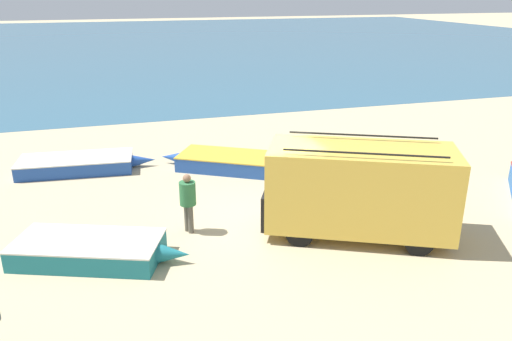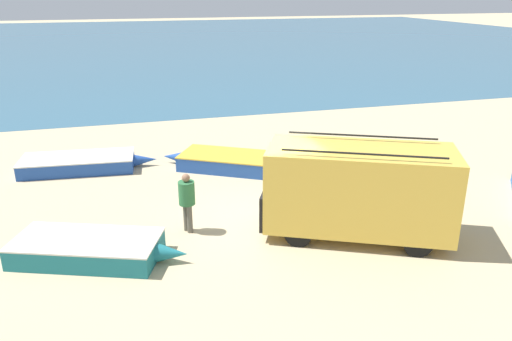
{
  "view_description": "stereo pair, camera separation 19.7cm",
  "coord_description": "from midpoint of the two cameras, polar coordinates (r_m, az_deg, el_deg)",
  "views": [
    {
      "loc": [
        -3.8,
        -11.87,
        6.1
      ],
      "look_at": [
        0.18,
        1.44,
        1.0
      ],
      "focal_mm": 35.0,
      "sensor_mm": 36.0,
      "label": 1
    },
    {
      "loc": [
        -3.61,
        -11.93,
        6.1
      ],
      "look_at": [
        0.18,
        1.44,
        1.0
      ],
      "focal_mm": 35.0,
      "sensor_mm": 36.0,
      "label": 2
    }
  ],
  "objects": [
    {
      "name": "ground_plane",
      "position": [
        13.87,
        0.58,
        -5.92
      ],
      "size": [
        200.0,
        200.0,
        0.0
      ],
      "primitive_type": "plane",
      "color": "tan"
    },
    {
      "name": "sea_water",
      "position": [
        64.3,
        -13.69,
        14.16
      ],
      "size": [
        120.0,
        80.0,
        0.01
      ],
      "primitive_type": "cube",
      "color": "#33607A",
      "rests_on": "ground_plane"
    },
    {
      "name": "parked_van",
      "position": [
        12.96,
        11.24,
        -1.99
      ],
      "size": [
        5.1,
        3.81,
        2.51
      ],
      "rotation": [
        0.0,
        0.0,
        2.69
      ],
      "color": "gold",
      "rests_on": "ground_plane"
    },
    {
      "name": "fishing_rowboat_0",
      "position": [
        12.6,
        -18.57,
        -8.6
      ],
      "size": [
        4.24,
        2.69,
        0.53
      ],
      "rotation": [
        0.0,
        0.0,
        5.91
      ],
      "color": "#1E757F",
      "rests_on": "ground_plane"
    },
    {
      "name": "fishing_rowboat_2",
      "position": [
        17.81,
        -3.13,
        1.0
      ],
      "size": [
        4.66,
        3.47,
        0.53
      ],
      "rotation": [
        0.0,
        0.0,
        2.61
      ],
      "color": "#234CA3",
      "rests_on": "ground_plane"
    },
    {
      "name": "fishing_rowboat_3",
      "position": [
        18.72,
        -19.8,
        0.72
      ],
      "size": [
        4.75,
        2.01,
        0.5
      ],
      "rotation": [
        0.0,
        0.0,
        6.19
      ],
      "color": "#234CA3",
      "rests_on": "ground_plane"
    },
    {
      "name": "fisherman_1",
      "position": [
        13.09,
        -8.23,
        -3.12
      ],
      "size": [
        0.43,
        0.43,
        1.62
      ],
      "rotation": [
        0.0,
        0.0,
        0.45
      ],
      "color": "#5B564C",
      "rests_on": "ground_plane"
    }
  ]
}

